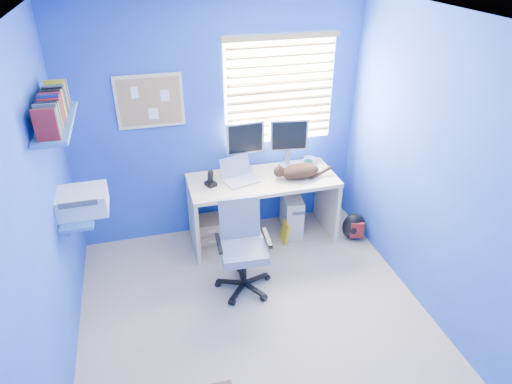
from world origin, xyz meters
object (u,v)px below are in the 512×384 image
object	(u,v)px
cat	(300,171)
office_chair	(243,257)
desk	(262,209)
tower_pc	(292,213)
laptop	(241,172)

from	to	relation	value
cat	office_chair	xyz separation A→B (m)	(-0.77, -0.63, -0.49)
cat	desk	bearing A→B (deg)	176.26
tower_pc	desk	bearing A→B (deg)	-162.90
desk	laptop	world-z (taller)	laptop
tower_pc	office_chair	size ratio (longest dim) A/B	0.52
cat	office_chair	bearing A→B (deg)	-133.17
laptop	tower_pc	distance (m)	0.86
laptop	tower_pc	xyz separation A→B (m)	(0.59, 0.06, -0.62)
desk	laptop	bearing A→B (deg)	-179.66
laptop	office_chair	xyz separation A→B (m)	(-0.15, -0.70, -0.52)
cat	tower_pc	xyz separation A→B (m)	(-0.02, 0.13, -0.59)
laptop	cat	world-z (taller)	laptop
cat	tower_pc	distance (m)	0.60
tower_pc	office_chair	world-z (taller)	office_chair
desk	laptop	size ratio (longest dim) A/B	4.64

